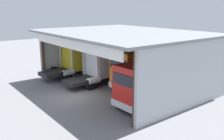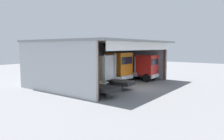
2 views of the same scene
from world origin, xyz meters
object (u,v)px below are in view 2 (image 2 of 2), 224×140
Objects in this scene: truck_white_center_bay at (103,71)px; truck_red_center_left_bay at (145,67)px; truck_yellow_center_right_bay at (83,75)px; truck_orange_right_bay at (118,67)px; tool_cart at (93,74)px; oil_drum at (78,76)px.

truck_red_center_left_bay is (6.75, -1.39, -0.08)m from truck_white_center_bay.
truck_white_center_bay is at bearing 3.94° from truck_yellow_center_right_bay.
tool_cart is at bearing -95.31° from truck_orange_right_bay.
oil_drum is (5.54, 6.23, -1.27)m from truck_yellow_center_right_bay.
truck_orange_right_bay is at bearing 7.08° from truck_white_center_bay.
truck_yellow_center_right_bay is at bearing -131.66° from oil_drum.
truck_yellow_center_right_bay is 7.47m from truck_orange_right_bay.
truck_white_center_bay is at bearing -130.02° from tool_cart.
truck_orange_right_bay is 5.16× the size of oil_drum.
truck_yellow_center_right_bay is at bearing 13.06° from truck_orange_right_bay.
truck_red_center_left_bay reaches higher than oil_drum.
truck_yellow_center_right_bay reaches higher than truck_red_center_left_bay.
truck_red_center_left_bay is at bearing -55.77° from oil_drum.
truck_yellow_center_right_bay is 1.11× the size of truck_orange_right_bay.
oil_drum is at bearing -66.50° from truck_orange_right_bay.
oil_drum is (-4.83, 7.10, -1.20)m from truck_red_center_left_bay.
truck_red_center_left_bay is 4.56× the size of tool_cart.
truck_yellow_center_right_bay is 5.71× the size of oil_drum.
truck_white_center_bay is 7.00m from tool_cart.
tool_cart is (2.51, -0.43, 0.03)m from oil_drum.
oil_drum is at bearing 44.17° from truck_yellow_center_right_bay.
truck_white_center_bay is 6.16m from oil_drum.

